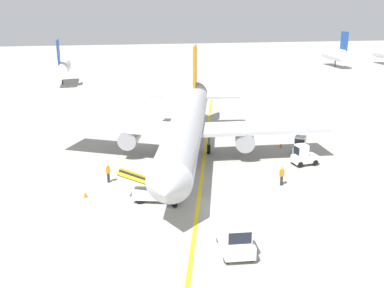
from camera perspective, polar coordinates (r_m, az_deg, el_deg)
The scene contains 13 objects.
ground_plane at distance 35.98m, azimuth 4.80°, elevation -7.86°, with size 300.00×300.00×0.00m, color #9E9B93.
taxi_line_yellow at distance 40.14m, azimuth 1.08°, elevation -5.07°, with size 0.30×80.00×0.01m, color yellow.
airliner at distance 46.14m, azimuth -0.65°, elevation 2.36°, with size 27.89×34.86×10.10m.
pushback_tug at distance 29.54m, azimuth 5.44°, elevation -11.60°, with size 2.14×3.72×2.20m.
baggage_tug_near_wing at distance 48.86m, azimuth 13.33°, elevation -0.30°, with size 2.41×2.72×2.10m.
baggage_tug_by_cargo_door at distance 45.91m, azimuth 13.69°, elevation -1.46°, with size 2.57×1.65×2.10m.
belt_loader_forward_hold at distance 36.78m, azimuth -4.53°, elevation -5.95°, with size 5.16×2.52×2.59m.
ground_crew_marshaller at distance 41.01m, azimuth -10.37°, elevation -3.51°, with size 0.36×0.24×1.70m.
ground_crew_wing_walker at distance 40.45m, azimuth 11.10°, elevation -3.85°, with size 0.36×0.24×1.70m.
safety_cone_nose_left at distance 51.27m, azimuth 10.98°, elevation -0.16°, with size 0.36×0.36×0.44m, color orange.
safety_cone_nose_right at distance 38.59m, azimuth -13.12°, elevation -6.14°, with size 0.36×0.36×0.44m, color orange.
distant_aircraft_far_left at distance 93.32m, azimuth -15.94°, elevation 9.09°, with size 3.00×10.10×8.80m.
distant_aircraft_mid_left at distance 120.56m, azimuth 17.48°, elevation 10.63°, with size 3.00×10.10×8.80m.
Camera 1 is at (-9.02, -31.37, 15.12)m, focal length 42.92 mm.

